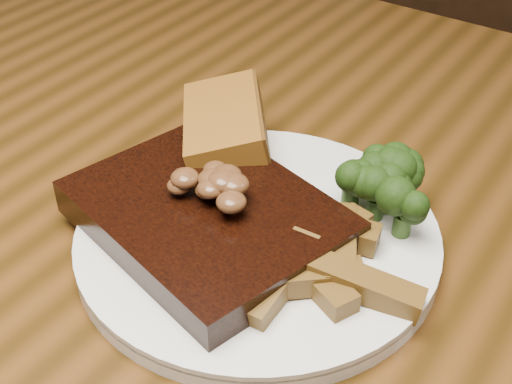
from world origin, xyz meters
TOP-DOWN VIEW (x-y plane):
  - dining_table at (0.00, 0.00)m, footprint 1.60×0.90m
  - chair_far at (0.02, 0.71)m, footprint 0.42×0.42m
  - plate at (0.03, -0.01)m, footprint 0.29×0.29m
  - steak at (-0.00, -0.03)m, footprint 0.21×0.18m
  - steak_bone at (-0.00, -0.09)m, footprint 0.15×0.05m
  - mushroom_pile at (-0.00, -0.02)m, footprint 0.07×0.07m
  - garlic_bread at (-0.05, 0.06)m, footprint 0.12×0.12m
  - potato_wedges at (0.10, -0.01)m, footprint 0.10×0.10m
  - broccoli_cluster at (0.10, 0.07)m, footprint 0.08×0.08m

SIDE VIEW (x-z plane):
  - chair_far at x=0.02m, z-range 0.04..0.88m
  - dining_table at x=0.00m, z-range 0.28..1.03m
  - plate at x=0.03m, z-range 0.75..0.76m
  - steak_bone at x=0.00m, z-range 0.76..0.78m
  - potato_wedges at x=0.10m, z-range 0.76..0.79m
  - garlic_bread at x=-0.05m, z-range 0.76..0.79m
  - steak at x=0.00m, z-range 0.76..0.79m
  - broccoli_cluster at x=0.10m, z-range 0.76..0.80m
  - mushroom_pile at x=0.00m, z-range 0.79..0.82m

